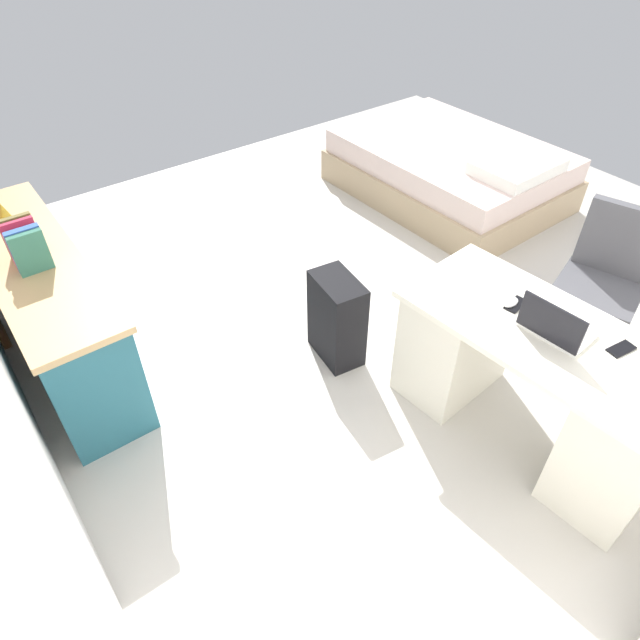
{
  "coord_description": "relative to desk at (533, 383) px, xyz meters",
  "views": [
    {
      "loc": [
        -2.06,
        2.31,
        2.52
      ],
      "look_at": [
        -0.31,
        1.01,
        0.6
      ],
      "focal_mm": 31.27,
      "sensor_mm": 36.0,
      "label": 1
    }
  ],
  "objects": [
    {
      "name": "desk",
      "position": [
        0.0,
        0.0,
        0.0
      ],
      "size": [
        1.49,
        0.77,
        0.74
      ],
      "color": "silver",
      "rests_on": "ground_plane"
    },
    {
      "name": "cell_phone_by_mouse",
      "position": [
        0.23,
        -0.03,
        0.36
      ],
      "size": [
        0.09,
        0.15,
        0.01
      ],
      "primitive_type": "cube",
      "rotation": [
        0.0,
        0.0,
        0.17
      ],
      "color": "black",
      "rests_on": "desk"
    },
    {
      "name": "ground_plane",
      "position": [
        1.16,
        -0.27,
        -0.38
      ],
      "size": [
        5.93,
        5.93,
        0.0
      ],
      "primitive_type": "plane",
      "color": "beige"
    },
    {
      "name": "bed",
      "position": [
        2.11,
        -1.65,
        -0.14
      ],
      "size": [
        1.93,
        1.44,
        0.58
      ],
      "color": "tan",
      "rests_on": "ground_plane"
    },
    {
      "name": "computer_mouse",
      "position": [
        0.25,
        -0.01,
        0.37
      ],
      "size": [
        0.07,
        0.1,
        0.03
      ],
      "primitive_type": "ellipsoid",
      "rotation": [
        0.0,
        0.0,
        0.08
      ],
      "color": "white",
      "rests_on": "desk"
    },
    {
      "name": "laptop",
      "position": [
        -0.01,
        0.01,
        0.4
      ],
      "size": [
        0.33,
        0.25,
        0.21
      ],
      "color": "silver",
      "rests_on": "desk"
    },
    {
      "name": "suitcase_black",
      "position": [
        1.08,
        0.44,
        -0.1
      ],
      "size": [
        0.39,
        0.27,
        0.58
      ],
      "primitive_type": "cube",
      "rotation": [
        0.0,
        0.0,
        -0.14
      ],
      "color": "black",
      "rests_on": "ground_plane"
    },
    {
      "name": "cell_phone_near_laptop",
      "position": [
        -0.26,
        -0.16,
        0.36
      ],
      "size": [
        0.08,
        0.14,
        0.01
      ],
      "primitive_type": "cube",
      "rotation": [
        0.0,
        0.0,
        -0.14
      ],
      "color": "black",
      "rests_on": "desk"
    },
    {
      "name": "figurine_small",
      "position": [
        2.56,
        1.81,
        0.44
      ],
      "size": [
        0.08,
        0.08,
        0.11
      ],
      "primitive_type": "cone",
      "color": "gold",
      "rests_on": "credenza"
    },
    {
      "name": "office_chair",
      "position": [
        0.21,
        -0.89,
        0.04
      ],
      "size": [
        0.58,
        0.58,
        0.94
      ],
      "color": "black",
      "rests_on": "ground_plane"
    },
    {
      "name": "book_row",
      "position": [
        2.0,
        1.81,
        0.49
      ],
      "size": [
        0.23,
        0.17,
        0.24
      ],
      "color": "#326D5A",
      "rests_on": "credenza"
    },
    {
      "name": "credenza",
      "position": [
        2.09,
        1.81,
        -0.0
      ],
      "size": [
        1.8,
        0.48,
        0.77
      ],
      "color": "#235B6B",
      "rests_on": "ground_plane"
    }
  ]
}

